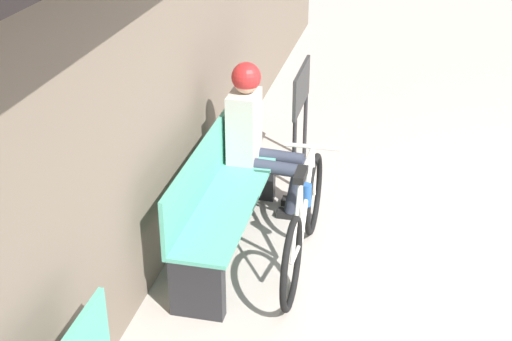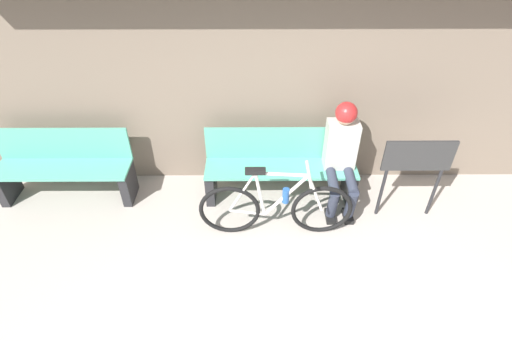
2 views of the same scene
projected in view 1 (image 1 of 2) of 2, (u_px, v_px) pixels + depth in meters
name	position (u px, v px, depth m)	size (l,w,h in m)	color
storefront_wall	(174.00, 19.00, 4.96)	(12.00, 0.56, 3.20)	#756656
park_bench_near	(221.00, 201.00, 5.23)	(1.72, 0.42, 0.85)	#51A88E
bicycle	(304.00, 222.00, 5.05)	(1.60, 0.40, 0.87)	black
person_seated	(256.00, 129.00, 5.63)	(0.34, 0.63, 1.25)	#2D3342
signboard	(301.00, 97.00, 6.21)	(0.72, 0.04, 0.99)	#232326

